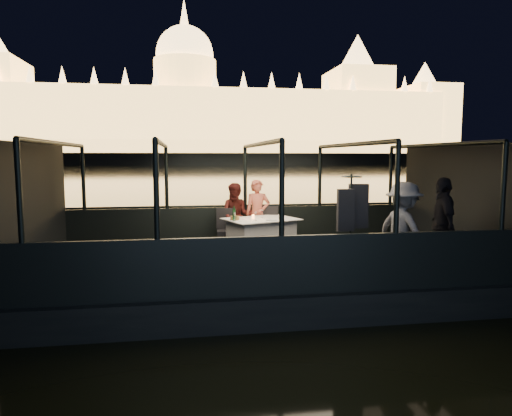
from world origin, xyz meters
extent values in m
plane|color=black|center=(0.00, 80.00, 0.00)|extent=(500.00, 500.00, 0.00)
cube|color=black|center=(0.00, 0.00, 0.00)|extent=(8.60, 4.40, 1.00)
cube|color=black|center=(0.00, 0.00, 0.48)|extent=(8.00, 4.00, 0.04)
cube|color=black|center=(0.00, 2.00, 0.95)|extent=(8.00, 0.08, 0.90)
cube|color=black|center=(0.00, -2.00, 0.95)|extent=(8.00, 0.08, 0.90)
cube|color=#423D33|center=(0.00, 210.00, 1.00)|extent=(400.00, 140.00, 6.00)
cube|color=silver|center=(0.19, 0.90, 0.89)|extent=(1.72, 1.49, 0.77)
cube|color=black|center=(-0.50, 1.35, 0.95)|extent=(0.46, 0.46, 0.92)
cube|color=black|center=(0.47, 1.35, 0.95)|extent=(0.55, 0.55, 0.95)
imported|color=#CA6249|center=(0.23, 1.62, 1.25)|extent=(0.57, 0.39, 1.55)
imported|color=#451613|center=(-0.25, 1.62, 1.25)|extent=(0.82, 0.71, 1.48)
imported|color=white|center=(2.25, -1.38, 1.35)|extent=(0.93, 1.21, 1.65)
imported|color=black|center=(3.12, -1.10, 1.35)|extent=(0.67, 1.08, 1.72)
cylinder|color=#153C19|center=(-0.41, 0.67, 1.42)|extent=(0.07, 0.07, 0.30)
cylinder|color=olive|center=(-0.38, 0.81, 1.31)|extent=(0.24, 0.24, 0.08)
cylinder|color=#FB873E|center=(0.01, 0.87, 1.31)|extent=(0.08, 0.08, 0.09)
cylinder|color=silver|center=(0.35, 0.60, 1.27)|extent=(0.28, 0.28, 0.02)
cylinder|color=white|center=(-0.26, 0.85, 1.27)|extent=(0.31, 0.31, 0.02)
camera|label=1|loc=(-1.42, -8.51, 2.55)|focal=32.00mm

